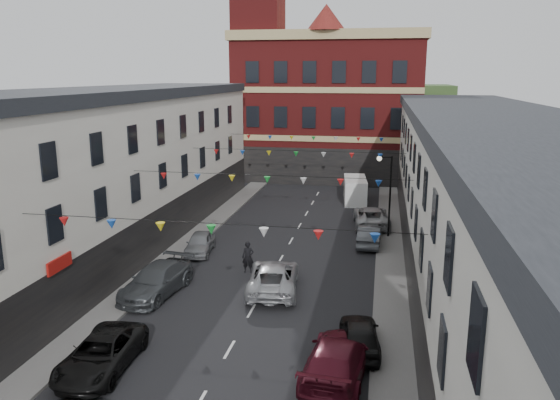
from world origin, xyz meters
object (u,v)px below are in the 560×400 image
Objects in this scene: car_left_c at (101,354)px; car_right_c at (337,359)px; car_right_e at (369,236)px; white_van at (355,190)px; moving_car at (273,277)px; car_right_d at (360,335)px; car_right_f at (371,217)px; street_lamp at (387,185)px; car_left_d at (156,280)px; car_left_e at (200,243)px; pedestrian at (248,257)px.

car_right_c is (9.32, 1.14, 0.11)m from car_left_c.
white_van reaches higher than car_right_e.
car_left_c is 32.74m from white_van.
car_right_e is 0.76× the size of moving_car.
car_right_d is 0.73× the size of moving_car.
white_van is at bearing -82.36° from car_right_c.
car_right_d is at bearing 84.51° from car_right_f.
moving_car is (-4.94, -9.17, 0.08)m from car_right_e.
car_right_e is at bearing -117.62° from street_lamp.
street_lamp is 1.39× the size of car_right_e.
car_left_e is at bearing 97.04° from car_left_d.
street_lamp is 3.92m from car_right_e.
car_right_e is at bearing 84.51° from car_right_f.
car_left_d is at bearing 94.24° from car_left_c.
car_left_c is 12.24m from pedestrian.
car_right_c is 1.35× the size of car_right_d.
moving_car is 2.97× the size of pedestrian.
car_left_c is at bearing 54.13° from moving_car.
car_right_f is 0.99× the size of moving_car.
pedestrian is (-6.98, -11.59, 0.17)m from car_right_f.
pedestrian reaches higher than car_left_e.
car_right_d reaches higher than car_left_e.
white_van reaches higher than pedestrian.
car_left_e is 13.99m from car_right_f.
street_lamp reaches higher than car_left_e.
street_lamp reaches higher than car_left_d.
car_left_c is 10.69m from car_right_d.
white_van is at bearing -80.75° from car_right_e.
street_lamp is at bearing -115.73° from car_right_e.
car_left_d reaches higher than car_right_e.
white_van is (-1.70, 28.10, 0.41)m from car_right_d.
car_left_c is at bearing 13.52° from car_right_d.
street_lamp is 17.90m from car_left_d.
car_left_e is 4.99m from pedestrian.
street_lamp is 3.14× the size of pedestrian.
street_lamp is 1.45× the size of car_right_d.
street_lamp is at bearing -89.47° from car_right_c.
street_lamp reaches higher than car_left_c.
car_left_e is 8.16m from moving_car.
pedestrian is (4.02, -2.95, 0.27)m from car_left_e.
car_left_d is at bearing -142.59° from pedestrian.
car_left_e is at bearing -124.35° from white_van.
car_left_e is at bearing -154.61° from street_lamp.
white_van is (-2.75, 11.14, -2.78)m from street_lamp.
car_right_c reaches higher than car_right_f.
car_right_e is 13.26m from white_van.
car_left_d is 19.24m from car_right_f.
car_left_d is 0.97× the size of moving_car.
car_right_f is at bearing -88.12° from car_right_e.
car_right_f is at bearing 50.09° from pedestrian.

